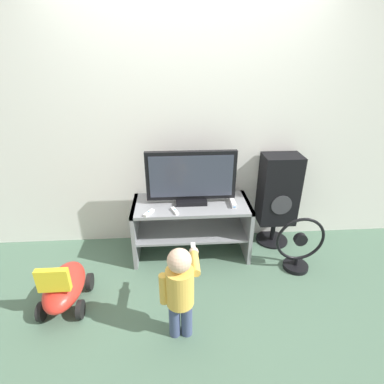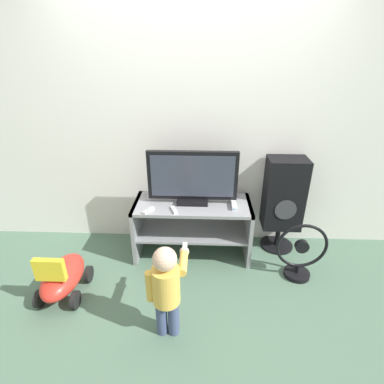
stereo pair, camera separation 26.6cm
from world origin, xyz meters
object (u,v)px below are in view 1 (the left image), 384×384
television (191,178)px  speaker_tower (278,192)px  game_console (233,203)px  remote_primary (149,213)px  floor_fan (299,247)px  ride_on_toy (64,286)px  remote_secondary (175,211)px  child (180,286)px

television → speaker_tower: size_ratio=0.85×
game_console → remote_primary: bearing=-170.7°
floor_fan → game_console: bearing=155.9°
ride_on_toy → television: bearing=31.3°
television → game_console: television is taller
speaker_tower → floor_fan: speaker_tower is taller
television → remote_secondary: bearing=-131.0°
remote_primary → floor_fan: size_ratio=0.23×
television → speaker_tower: (0.91, 0.12, -0.23)m
game_console → remote_primary: (-0.79, -0.13, -0.01)m
speaker_tower → floor_fan: size_ratio=1.77×
remote_primary → remote_secondary: 0.24m
remote_primary → remote_secondary: size_ratio=0.96×
speaker_tower → ride_on_toy: size_ratio=1.75×
remote_primary → child: bearing=-72.2°
remote_secondary → speaker_tower: size_ratio=0.13×
child → floor_fan: child is taller
child → game_console: bearing=60.0°
remote_secondary → child: (0.02, -0.82, -0.14)m
child → ride_on_toy: size_ratio=1.35×
television → speaker_tower: 0.94m
remote_secondary → ride_on_toy: (-0.92, -0.47, -0.41)m
child → floor_fan: (1.14, 0.66, -0.20)m
remote_primary → television: bearing=27.5°
game_console → speaker_tower: bearing=21.3°
television → game_console: (0.39, -0.08, -0.23)m
child → ride_on_toy: 1.04m
ride_on_toy → game_console: bearing=21.5°
child → ride_on_toy: child is taller
game_console → ride_on_toy: game_console is taller
child → ride_on_toy: bearing=159.7°
floor_fan → speaker_tower: bearing=100.8°
speaker_tower → floor_fan: bearing=-79.2°
television → game_console: 0.46m
floor_fan → television: bearing=160.9°
game_console → remote_secondary: bearing=-168.9°
remote_primary → child: 0.85m
child → floor_fan: bearing=30.2°
television → ride_on_toy: bearing=-148.7°
television → remote_primary: 0.51m
game_console → remote_primary: game_console is taller
remote_secondary → remote_primary: bearing=-175.0°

